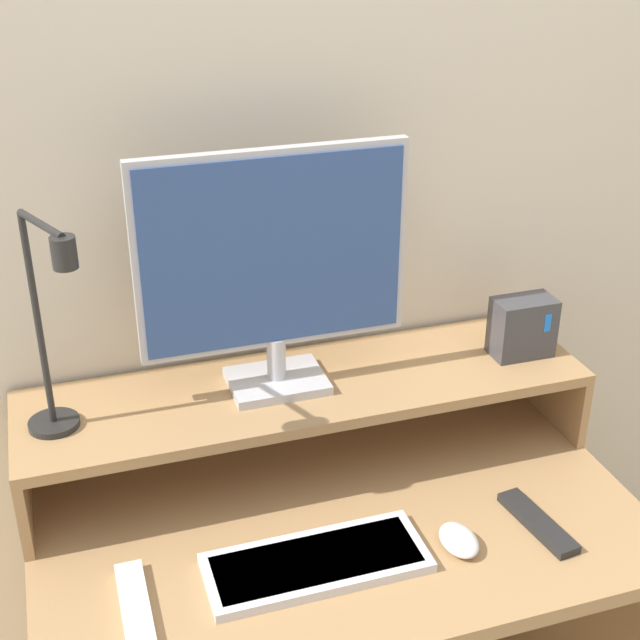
# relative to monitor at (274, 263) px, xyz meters

# --- Properties ---
(wall_back) EXTENTS (6.00, 0.05, 2.50)m
(wall_back) POSITION_rel_monitor_xyz_m (0.06, 0.17, 0.05)
(wall_back) COLOR beige
(wall_back) RESTS_ON ground_plane
(desk) EXTENTS (1.10, 0.67, 0.78)m
(desk) POSITION_rel_monitor_xyz_m (0.06, -0.20, -0.66)
(desk) COLOR #A87F51
(desk) RESTS_ON ground_plane
(monitor_shelf) EXTENTS (1.10, 0.29, 0.17)m
(monitor_shelf) POSITION_rel_monitor_xyz_m (0.06, -0.01, -0.28)
(monitor_shelf) COLOR #A87F51
(monitor_shelf) RESTS_ON desk
(monitor) EXTENTS (0.50, 0.14, 0.47)m
(monitor) POSITION_rel_monitor_xyz_m (0.00, 0.00, 0.00)
(monitor) COLOR #BCBCC1
(monitor) RESTS_ON monitor_shelf
(desk_lamp) EXTENTS (0.12, 0.19, 0.41)m
(desk_lamp) POSITION_rel_monitor_xyz_m (-0.40, -0.06, -0.06)
(desk_lamp) COLOR black
(desk_lamp) RESTS_ON monitor_shelf
(router_dock) EXTENTS (0.12, 0.07, 0.12)m
(router_dock) POSITION_rel_monitor_xyz_m (0.51, -0.03, -0.19)
(router_dock) COLOR #3D3D42
(router_dock) RESTS_ON monitor_shelf
(keyboard) EXTENTS (0.38, 0.15, 0.02)m
(keyboard) POSITION_rel_monitor_xyz_m (-0.02, -0.32, -0.42)
(keyboard) COLOR silver
(keyboard) RESTS_ON desk
(mouse) EXTENTS (0.06, 0.09, 0.03)m
(mouse) POSITION_rel_monitor_xyz_m (0.23, -0.35, -0.41)
(mouse) COLOR white
(mouse) RESTS_ON desk
(remote_control) EXTENTS (0.05, 0.19, 0.02)m
(remote_control) POSITION_rel_monitor_xyz_m (-0.33, -0.32, -0.42)
(remote_control) COLOR white
(remote_control) RESTS_ON desk
(remote_secondary) EXTENTS (0.07, 0.19, 0.02)m
(remote_secondary) POSITION_rel_monitor_xyz_m (0.39, -0.35, -0.42)
(remote_secondary) COLOR black
(remote_secondary) RESTS_ON desk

